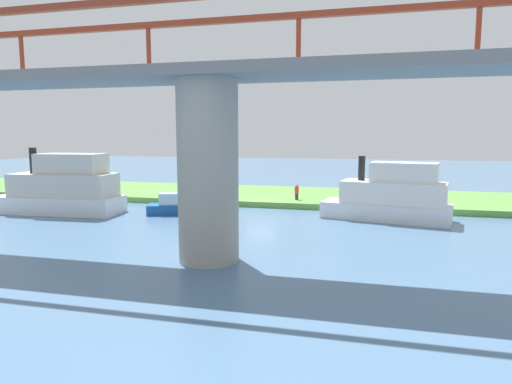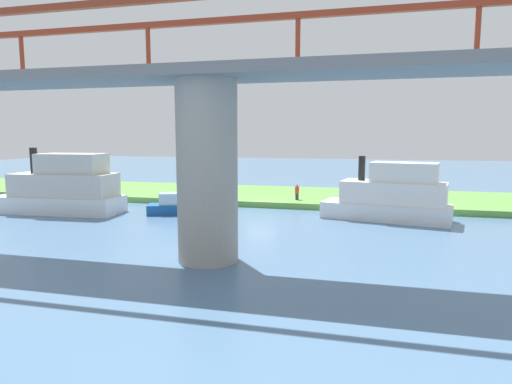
{
  "view_description": "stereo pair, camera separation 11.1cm",
  "coord_description": "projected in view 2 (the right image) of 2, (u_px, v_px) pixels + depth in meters",
  "views": [
    {
      "loc": [
        -8.66,
        35.68,
        6.07
      ],
      "look_at": [
        -0.86,
        5.0,
        2.0
      ],
      "focal_mm": 31.12,
      "sensor_mm": 36.0,
      "label": 1
    },
    {
      "loc": [
        -8.76,
        35.66,
        6.07
      ],
      "look_at": [
        -0.86,
        5.0,
        2.0
      ],
      "focal_mm": 31.12,
      "sensor_mm": 36.0,
      "label": 2
    }
  ],
  "objects": [
    {
      "name": "ground_plane",
      "position": [
        261.0,
        208.0,
        37.19
      ],
      "size": [
        160.0,
        160.0,
        0.0
      ],
      "primitive_type": "plane",
      "color": "#4C7093"
    },
    {
      "name": "pontoon_yellow",
      "position": [
        390.0,
        197.0,
        31.75
      ],
      "size": [
        9.34,
        4.68,
        4.56
      ],
      "color": "white",
      "rests_on": "ground"
    },
    {
      "name": "grassy_bank",
      "position": [
        276.0,
        196.0,
        42.92
      ],
      "size": [
        80.0,
        12.0,
        0.5
      ],
      "primitive_type": "cube",
      "color": "#5B9342",
      "rests_on": "ground"
    },
    {
      "name": "motorboat_white",
      "position": [
        178.0,
        206.0,
        34.38
      ],
      "size": [
        5.22,
        3.32,
        1.64
      ],
      "color": "#195199",
      "rests_on": "ground"
    },
    {
      "name": "bridge_span",
      "position": [
        206.0,
        69.0,
        20.48
      ],
      "size": [
        55.52,
        4.3,
        3.25
      ],
      "color": "slate",
      "rests_on": "bridge_pylon"
    },
    {
      "name": "bridge_pylon",
      "position": [
        207.0,
        172.0,
        21.07
      ],
      "size": [
        2.9,
        2.9,
        8.62
      ],
      "primitive_type": "cylinder",
      "color": "#9E998E",
      "rests_on": "ground"
    },
    {
      "name": "person_on_bank",
      "position": [
        297.0,
        192.0,
        38.44
      ],
      "size": [
        0.46,
        0.46,
        1.39
      ],
      "color": "#2D334C",
      "rests_on": "grassy_bank"
    },
    {
      "name": "motorboat_red",
      "position": [
        62.0,
        189.0,
        34.7
      ],
      "size": [
        10.16,
        3.91,
        5.1
      ],
      "color": "white",
      "rests_on": "ground"
    },
    {
      "name": "mooring_post",
      "position": [
        183.0,
        193.0,
        39.28
      ],
      "size": [
        0.2,
        0.2,
        0.97
      ],
      "primitive_type": "cylinder",
      "color": "brown",
      "rests_on": "grassy_bank"
    }
  ]
}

